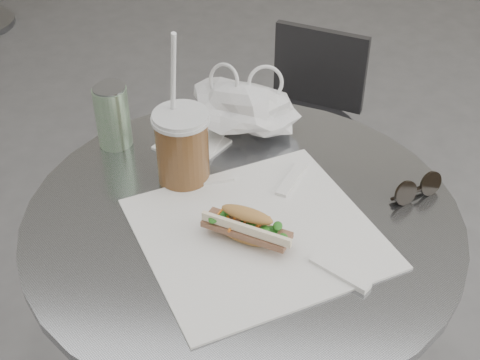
# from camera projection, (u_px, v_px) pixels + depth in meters

# --- Properties ---
(cafe_table) EXTENTS (0.76, 0.76, 0.74)m
(cafe_table) POSITION_uv_depth(u_px,v_px,m) (242.00, 319.00, 1.32)
(cafe_table) COLOR slate
(cafe_table) RESTS_ON ground
(chair_far) EXTENTS (0.37, 0.39, 0.67)m
(chair_far) POSITION_uv_depth(u_px,v_px,m) (300.00, 159.00, 2.03)
(chair_far) COLOR #2E2E31
(chair_far) RESTS_ON ground
(sandwich_paper) EXTENTS (0.50, 0.49, 0.00)m
(sandwich_paper) POSITION_uv_depth(u_px,v_px,m) (257.00, 233.00, 1.11)
(sandwich_paper) COLOR white
(sandwich_paper) RESTS_ON cafe_table
(banh_mi) EXTENTS (0.19, 0.13, 0.06)m
(banh_mi) POSITION_uv_depth(u_px,v_px,m) (247.00, 226.00, 1.08)
(banh_mi) COLOR #BA8E46
(banh_mi) RESTS_ON sandwich_paper
(iced_coffee) EXTENTS (0.10, 0.10, 0.30)m
(iced_coffee) POSITION_uv_depth(u_px,v_px,m) (182.00, 146.00, 1.19)
(iced_coffee) COLOR brown
(iced_coffee) RESTS_ON cafe_table
(sunglasses) EXTENTS (0.09, 0.07, 0.05)m
(sunglasses) POSITION_uv_depth(u_px,v_px,m) (417.00, 189.00, 1.18)
(sunglasses) COLOR black
(sunglasses) RESTS_ON cafe_table
(plastic_bag) EXTENTS (0.23, 0.19, 0.10)m
(plastic_bag) POSITION_uv_depth(u_px,v_px,m) (244.00, 110.00, 1.33)
(plastic_bag) COLOR silver
(plastic_bag) RESTS_ON cafe_table
(napkin_stack) EXTENTS (0.16, 0.16, 0.01)m
(napkin_stack) POSITION_uv_depth(u_px,v_px,m) (192.00, 144.00, 1.32)
(napkin_stack) COLOR white
(napkin_stack) RESTS_ON cafe_table
(drink_can) EXTENTS (0.07, 0.07, 0.13)m
(drink_can) POSITION_uv_depth(u_px,v_px,m) (113.00, 116.00, 1.29)
(drink_can) COLOR #579456
(drink_can) RESTS_ON cafe_table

